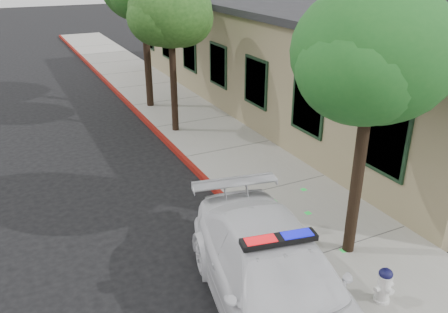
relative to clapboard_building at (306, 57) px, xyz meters
The scene contains 8 objects.
ground 11.42m from the clapboard_building, 126.62° to the right, with size 120.00×120.00×0.00m, color black.
sidewalk 8.13m from the clapboard_building, 130.31° to the right, with size 3.20×60.00×0.15m, color gray.
red_curb 9.18m from the clapboard_building, 137.85° to the right, with size 0.14×60.00×0.16m, color maroon.
clapboard_building is the anchor object (origin of this frame).
police_car 12.65m from the clapboard_building, 127.53° to the right, with size 3.15×5.70×1.68m.
fire_hydrant 12.23m from the clapboard_building, 118.59° to the right, with size 0.40×0.35×0.71m.
street_tree_near 10.76m from the clapboard_building, 120.05° to the right, with size 3.20×2.97×5.44m.
street_tree_mid 6.33m from the clapboard_building, behind, with size 2.99×2.77×5.29m.
Camera 1 is at (-4.56, -6.20, 5.88)m, focal length 36.37 mm.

